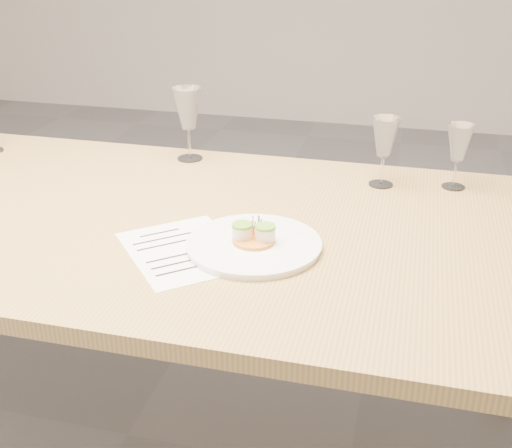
% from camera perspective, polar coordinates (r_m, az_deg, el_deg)
% --- Properties ---
extents(ground, '(7.00, 7.00, 0.00)m').
position_cam_1_polar(ground, '(2.08, -11.35, -17.88)').
color(ground, slate).
rests_on(ground, ground).
extents(dining_table, '(2.40, 1.00, 0.75)m').
position_cam_1_polar(dining_table, '(1.70, -13.27, -0.71)').
color(dining_table, '#AB8A4A').
rests_on(dining_table, ground).
extents(dinner_plate, '(0.30, 0.30, 0.08)m').
position_cam_1_polar(dinner_plate, '(1.42, -0.18, -1.73)').
color(dinner_plate, white).
rests_on(dinner_plate, dining_table).
extents(recipe_sheet, '(0.37, 0.37, 0.00)m').
position_cam_1_polar(recipe_sheet, '(1.42, -6.41, -2.31)').
color(recipe_sheet, white).
rests_on(recipe_sheet, dining_table).
extents(wine_glass_1, '(0.09, 0.09, 0.22)m').
position_cam_1_polar(wine_glass_1, '(1.94, -6.09, 10.06)').
color(wine_glass_1, white).
rests_on(wine_glass_1, dining_table).
extents(wine_glass_2, '(0.08, 0.08, 0.19)m').
position_cam_1_polar(wine_glass_2, '(1.76, 11.37, 7.46)').
color(wine_glass_2, white).
rests_on(wine_glass_2, dining_table).
extents(wine_glass_3, '(0.07, 0.07, 0.18)m').
position_cam_1_polar(wine_glass_3, '(1.80, 17.60, 6.79)').
color(wine_glass_3, white).
rests_on(wine_glass_3, dining_table).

